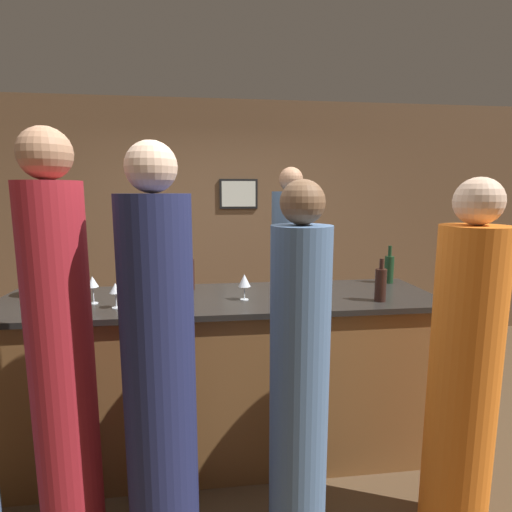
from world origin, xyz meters
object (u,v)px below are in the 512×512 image
at_px(ice_bucket, 43,281).
at_px(wine_bottle_1, 189,273).
at_px(wine_bottle_0, 381,284).
at_px(wine_bottle_2, 389,269).
at_px(guest_3, 463,377).
at_px(guest_0, 62,364).
at_px(guest_2, 160,376).
at_px(bartender, 289,291).
at_px(guest_4, 299,378).

bearing_deg(ice_bucket, wine_bottle_1, 3.47).
height_order(wine_bottle_0, wine_bottle_2, wine_bottle_2).
bearing_deg(guest_3, guest_0, 176.27).
distance_m(wine_bottle_2, ice_bucket, 2.43).
height_order(wine_bottle_2, ice_bucket, wine_bottle_2).
xyz_separation_m(guest_0, wine_bottle_0, (1.75, 0.48, 0.22)).
distance_m(guest_3, wine_bottle_2, 1.14).
bearing_deg(guest_0, guest_2, -10.16).
height_order(guest_2, ice_bucket, guest_2).
distance_m(bartender, ice_bucket, 1.88).
distance_m(guest_4, wine_bottle_0, 0.89).
bearing_deg(guest_3, wine_bottle_2, 84.44).
bearing_deg(guest_4, wine_bottle_0, 39.36).
bearing_deg(guest_4, ice_bucket, 148.66).
height_order(guest_3, ice_bucket, guest_3).
distance_m(guest_2, wine_bottle_0, 1.44).
height_order(wine_bottle_0, ice_bucket, wine_bottle_0).
bearing_deg(guest_0, bartender, 46.42).
distance_m(guest_2, guest_3, 1.48).
height_order(guest_4, ice_bucket, guest_4).
xyz_separation_m(bartender, wine_bottle_2, (0.66, -0.49, 0.27)).
distance_m(bartender, guest_4, 1.51).
relative_size(wine_bottle_1, wine_bottle_2, 1.07).
relative_size(guest_2, wine_bottle_0, 7.34).
xyz_separation_m(guest_0, wine_bottle_1, (0.55, 0.93, 0.22)).
xyz_separation_m(guest_2, wine_bottle_0, (1.30, 0.56, 0.27)).
bearing_deg(wine_bottle_0, wine_bottle_2, 59.55).
xyz_separation_m(wine_bottle_0, wine_bottle_1, (-1.20, 0.46, 0.01)).
height_order(guest_0, guest_3, guest_0).
distance_m(guest_3, wine_bottle_0, 0.71).
height_order(guest_0, wine_bottle_0, guest_0).
relative_size(guest_0, wine_bottle_1, 6.81).
bearing_deg(wine_bottle_2, wine_bottle_0, -120.45).
bearing_deg(ice_bucket, wine_bottle_0, -10.57).
bearing_deg(guest_3, guest_4, 174.29).
height_order(guest_0, guest_2, guest_0).
bearing_deg(guest_0, wine_bottle_0, 15.25).
distance_m(guest_2, wine_bottle_2, 1.91).
height_order(bartender, guest_0, guest_0).
relative_size(guest_3, wine_bottle_2, 6.53).
bearing_deg(guest_0, guest_4, -2.28).
height_order(bartender, wine_bottle_2, bartender).
bearing_deg(guest_2, guest_4, 3.13).
distance_m(wine_bottle_1, wine_bottle_2, 1.48).
height_order(guest_0, wine_bottle_2, guest_0).
xyz_separation_m(guest_4, wine_bottle_1, (-0.56, 0.98, 0.34)).
xyz_separation_m(bartender, guest_2, (-0.92, -1.52, 0.01)).
bearing_deg(wine_bottle_0, ice_bucket, 169.43).
xyz_separation_m(guest_4, wine_bottle_0, (0.63, 0.52, 0.33)).
distance_m(guest_0, ice_bucket, 0.99).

